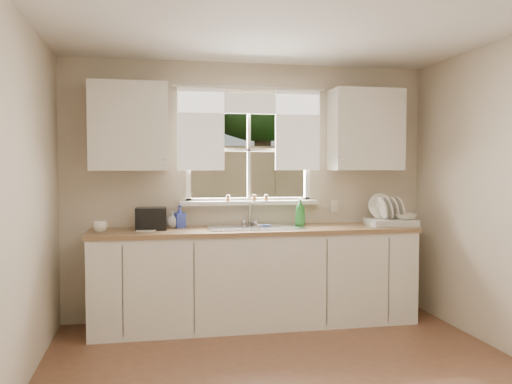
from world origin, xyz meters
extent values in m
cube|color=beige|center=(0.00, 2.00, 0.57)|extent=(3.60, 0.02, 1.15)
cube|color=beige|center=(0.00, 2.00, 2.33)|extent=(3.60, 0.02, 0.35)
cube|color=beige|center=(-1.20, 2.00, 1.65)|extent=(1.20, 0.02, 1.00)
cube|color=beige|center=(1.20, 2.00, 1.65)|extent=(1.20, 0.02, 1.00)
cube|color=beige|center=(-1.80, 0.00, 1.25)|extent=(0.02, 4.00, 2.50)
cube|color=silver|center=(0.00, 0.00, 2.50)|extent=(3.60, 4.00, 0.02)
cube|color=white|center=(0.00, 2.02, 1.15)|extent=(1.30, 0.06, 0.05)
cube|color=white|center=(0.00, 2.02, 2.15)|extent=(1.30, 0.06, 0.05)
cube|color=white|center=(-0.60, 2.02, 1.65)|extent=(0.05, 0.06, 1.05)
cube|color=white|center=(0.60, 2.02, 1.65)|extent=(0.05, 0.06, 1.05)
cube|color=white|center=(0.00, 2.02, 1.65)|extent=(0.03, 0.04, 1.00)
cube|color=white|center=(0.00, 2.02, 1.65)|extent=(1.20, 0.04, 0.03)
cube|color=white|center=(0.00, 1.96, 1.13)|extent=(1.38, 0.14, 0.04)
cylinder|color=white|center=(0.00, 1.94, 2.25)|extent=(1.50, 0.02, 0.02)
cube|color=white|center=(-0.48, 1.95, 1.85)|extent=(0.45, 0.02, 0.80)
cube|color=white|center=(0.48, 1.95, 1.85)|extent=(0.45, 0.02, 0.80)
cube|color=white|center=(0.00, 1.95, 2.10)|extent=(1.40, 0.02, 0.20)
cube|color=white|center=(0.00, 1.68, 0.43)|extent=(3.00, 0.62, 0.87)
cube|color=olive|center=(0.00, 1.68, 0.89)|extent=(3.04, 0.65, 0.04)
cube|color=white|center=(-1.15, 1.82, 1.85)|extent=(0.70, 0.33, 0.80)
cube|color=white|center=(1.15, 1.82, 1.85)|extent=(0.70, 0.33, 0.80)
cube|color=beige|center=(0.88, 1.99, 1.08)|extent=(0.08, 0.01, 0.12)
cylinder|color=brown|center=(0.04, 1.94, 1.18)|extent=(0.04, 0.04, 0.06)
cylinder|color=brown|center=(0.16, 1.94, 1.18)|extent=(0.04, 0.04, 0.06)
cylinder|color=brown|center=(-0.22, 1.94, 1.18)|extent=(0.04, 0.04, 0.06)
cube|color=#335421|center=(0.00, 7.00, -0.02)|extent=(20.00, 10.00, 0.02)
cube|color=#9E7E57|center=(0.00, 5.00, 0.90)|extent=(8.00, 0.10, 1.80)
cube|color=maroon|center=(-1.20, 8.50, 1.10)|extent=(3.00, 3.00, 2.20)
cube|color=black|center=(-1.20, 8.50, 2.35)|extent=(3.20, 3.20, 0.30)
cylinder|color=#423021|center=(1.40, 8.00, 1.60)|extent=(0.36, 0.36, 3.20)
sphere|color=#214716|center=(1.40, 8.00, 4.00)|extent=(4.00, 4.00, 4.00)
sphere|color=#214716|center=(0.30, 9.50, 4.50)|extent=(3.20, 3.20, 3.20)
cube|color=#B7B7BC|center=(0.00, 1.71, 0.83)|extent=(0.84, 0.46, 0.18)
cube|color=#B7B7BC|center=(0.00, 1.71, 0.92)|extent=(0.88, 0.50, 0.01)
cube|color=#B7B7BC|center=(0.00, 1.71, 0.89)|extent=(0.02, 0.41, 0.14)
cylinder|color=silver|center=(0.00, 1.96, 1.02)|extent=(0.03, 0.03, 0.22)
cylinder|color=silver|center=(0.00, 1.88, 1.13)|extent=(0.02, 0.18, 0.02)
sphere|color=silver|center=(-0.06, 1.96, 0.94)|extent=(0.05, 0.05, 0.05)
sphere|color=silver|center=(0.06, 1.96, 0.94)|extent=(0.05, 0.05, 0.05)
cube|color=silver|center=(1.35, 1.67, 0.94)|extent=(0.46, 0.36, 0.06)
cylinder|color=white|center=(1.30, 1.79, 1.09)|extent=(0.26, 0.09, 0.25)
cylinder|color=white|center=(1.26, 1.67, 1.08)|extent=(0.08, 0.22, 0.22)
cylinder|color=white|center=(1.32, 1.67, 1.08)|extent=(0.08, 0.22, 0.22)
cylinder|color=white|center=(1.38, 1.67, 1.08)|extent=(0.08, 0.22, 0.22)
cylinder|color=white|center=(1.44, 1.67, 1.08)|extent=(0.08, 0.22, 0.22)
imported|color=silver|center=(1.48, 1.63, 1.00)|extent=(0.25, 0.25, 0.06)
imported|color=#2C8834|center=(0.46, 1.77, 1.04)|extent=(0.12, 0.12, 0.27)
imported|color=#2F40B3|center=(-0.69, 1.86, 1.01)|extent=(0.12, 0.12, 0.21)
imported|color=beige|center=(-0.76, 1.86, 0.99)|extent=(0.15, 0.15, 0.16)
cylinder|color=silver|center=(-1.00, 1.68, 0.92)|extent=(0.21, 0.21, 0.01)
imported|color=silver|center=(-1.40, 1.62, 0.96)|extent=(0.14, 0.14, 0.10)
cube|color=black|center=(-0.96, 1.75, 1.01)|extent=(0.29, 0.25, 0.20)
camera|label=1|loc=(-0.97, -3.27, 1.49)|focal=38.00mm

